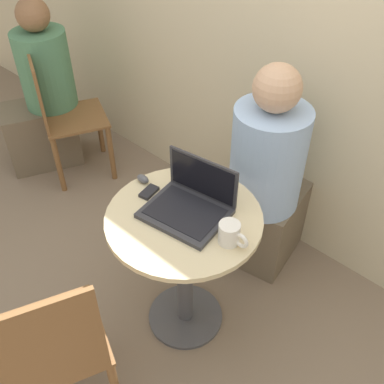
{
  "coord_description": "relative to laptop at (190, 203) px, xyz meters",
  "views": [
    {
      "loc": [
        0.94,
        -0.96,
        2.03
      ],
      "look_at": [
        -0.0,
        0.05,
        0.83
      ],
      "focal_mm": 42.0,
      "sensor_mm": 36.0,
      "label": 1
    }
  ],
  "objects": [
    {
      "name": "round_table",
      "position": [
        0.01,
        -0.04,
        -0.25
      ],
      "size": [
        0.66,
        0.66,
        0.73
      ],
      "color": "#4C4C51",
      "rests_on": "ground_plane"
    },
    {
      "name": "chair_empty",
      "position": [
        -0.03,
        -0.71,
        -0.3
      ],
      "size": [
        0.53,
        0.53,
        0.92
      ],
      "color": "brown",
      "rests_on": "ground_plane"
    },
    {
      "name": "back_wall",
      "position": [
        0.01,
        0.86,
        0.53
      ],
      "size": [
        7.0,
        0.05,
        2.6
      ],
      "color": "beige",
      "rests_on": "ground_plane"
    },
    {
      "name": "laptop",
      "position": [
        0.0,
        0.0,
        0.0
      ],
      "size": [
        0.37,
        0.31,
        0.21
      ],
      "color": "#2D2D33",
      "rests_on": "round_table"
    },
    {
      "name": "person_background",
      "position": [
        -1.67,
        0.31,
        -0.29
      ],
      "size": [
        0.51,
        0.58,
        1.16
      ],
      "color": "brown",
      "rests_on": "ground_plane"
    },
    {
      "name": "ground_plane",
      "position": [
        0.01,
        -0.04,
        -0.77
      ],
      "size": [
        12.0,
        12.0,
        0.0
      ],
      "primitive_type": "plane",
      "color": "#7F6B56"
    },
    {
      "name": "computer_mouse",
      "position": [
        -0.28,
        -0.01,
        -0.02
      ],
      "size": [
        0.07,
        0.04,
        0.04
      ],
      "color": "#4C4C51",
      "rests_on": "round_table"
    },
    {
      "name": "person_seated",
      "position": [
        0.01,
        0.59,
        -0.27
      ],
      "size": [
        0.43,
        0.59,
        1.21
      ],
      "color": "brown",
      "rests_on": "ground_plane"
    },
    {
      "name": "coffee_cup",
      "position": [
        0.24,
        -0.03,
        0.01
      ],
      "size": [
        0.13,
        0.09,
        0.09
      ],
      "color": "white",
      "rests_on": "round_table"
    },
    {
      "name": "chair_background",
      "position": [
        -1.43,
        0.3,
        -0.31
      ],
      "size": [
        0.53,
        0.53,
        0.88
      ],
      "color": "brown",
      "rests_on": "ground_plane"
    },
    {
      "name": "cell_phone",
      "position": [
        -0.21,
        -0.04,
        -0.03
      ],
      "size": [
        0.07,
        0.1,
        0.02
      ],
      "color": "black",
      "rests_on": "round_table"
    }
  ]
}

